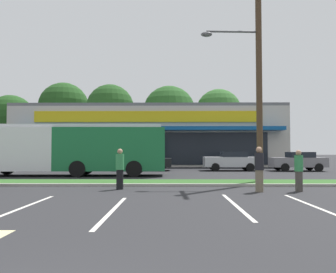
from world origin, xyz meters
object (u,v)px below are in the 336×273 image
(car_4, at_px, (145,161))
(pedestrian_near_bench, at_px, (259,169))
(car_2, at_px, (231,161))
(utility_pole, at_px, (256,71))
(pedestrian_mid, at_px, (120,169))
(car_0, at_px, (298,161))
(city_bus, at_px, (68,148))
(pedestrian_by_pole, at_px, (299,171))

(car_4, relative_size, pedestrian_near_bench, 2.40)
(car_2, distance_m, pedestrian_near_bench, 13.91)
(utility_pole, distance_m, pedestrian_mid, 8.27)
(car_0, bearing_deg, utility_pole, 60.58)
(car_4, xyz_separation_m, pedestrian_near_bench, (5.62, -13.90, 0.14))
(utility_pole, bearing_deg, car_4, 120.90)
(city_bus, bearing_deg, pedestrian_mid, 119.47)
(car_2, bearing_deg, car_0, 176.29)
(car_2, bearing_deg, city_bus, 25.64)
(utility_pole, xyz_separation_m, car_2, (0.58, 10.59, -4.77))
(car_4, bearing_deg, utility_pole, -59.10)
(city_bus, relative_size, pedestrian_mid, 7.43)
(car_2, relative_size, pedestrian_by_pole, 2.63)
(car_0, xyz_separation_m, pedestrian_near_bench, (-6.52, -13.51, 0.11))
(car_2, distance_m, pedestrian_by_pole, 13.70)
(city_bus, relative_size, car_4, 2.97)
(pedestrian_mid, bearing_deg, utility_pole, 108.38)
(city_bus, distance_m, car_2, 12.75)
(city_bus, distance_m, pedestrian_mid, 8.85)
(car_2, bearing_deg, pedestrian_mid, 62.04)
(car_2, xyz_separation_m, pedestrian_mid, (-6.93, -13.05, 0.06))
(utility_pole, xyz_separation_m, car_4, (-6.37, 10.64, -4.81))
(car_2, height_order, pedestrian_by_pole, pedestrian_by_pole)
(city_bus, height_order, pedestrian_mid, city_bus)
(car_0, xyz_separation_m, pedestrian_by_pole, (-4.92, -13.36, 0.05))
(city_bus, height_order, car_4, city_bus)
(car_0, xyz_separation_m, pedestrian_mid, (-12.13, -12.71, 0.08))
(car_0, xyz_separation_m, car_4, (-12.15, 0.39, -0.03))
(utility_pole, bearing_deg, city_bus, 154.93)
(car_4, height_order, pedestrian_mid, pedestrian_mid)
(car_0, distance_m, pedestrian_near_bench, 15.01)
(car_0, distance_m, pedestrian_mid, 17.57)
(city_bus, relative_size, car_0, 3.04)
(city_bus, height_order, car_0, city_bus)
(car_0, height_order, pedestrian_mid, pedestrian_mid)
(car_4, bearing_deg, pedestrian_near_bench, -67.97)
(utility_pole, bearing_deg, car_0, 60.58)
(pedestrian_near_bench, height_order, pedestrian_by_pole, pedestrian_near_bench)
(utility_pole, height_order, car_2, utility_pole)
(car_2, bearing_deg, pedestrian_near_bench, 84.54)
(car_0, xyz_separation_m, car_2, (-5.20, 0.34, 0.01))
(pedestrian_near_bench, bearing_deg, pedestrian_mid, -158.44)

